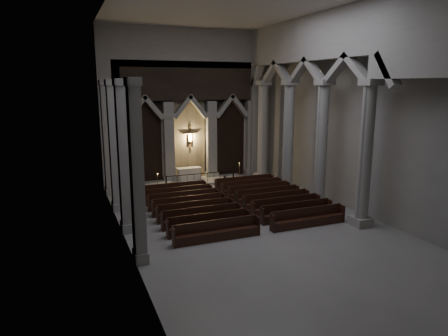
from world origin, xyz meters
The scene contains 11 objects.
room centered at (0.00, 0.00, 7.60)m, with size 24.00×24.10×12.00m.
sanctuary_wall centered at (0.00, 11.54, 6.62)m, with size 14.00×0.77×12.00m.
right_arcade centered at (5.50, 1.33, 7.83)m, with size 1.00×24.00×12.00m.
left_pilasters centered at (-6.75, 3.50, 3.91)m, with size 0.60×13.00×8.03m.
sanctuary_step centered at (0.00, 10.60, 0.07)m, with size 8.50×2.60×0.15m, color #A29F97.
altar centered at (-0.37, 11.00, 0.65)m, with size 1.95×0.78×0.99m.
altar_rail centered at (0.00, 9.04, 0.72)m, with size 5.52×0.09×1.09m.
candle_stand_left centered at (-3.33, 9.16, 0.35)m, with size 0.22×0.22×1.29m.
candle_stand_right centered at (3.35, 9.28, 0.43)m, with size 0.27×0.27×1.58m.
pews centered at (0.00, 2.70, 0.33)m, with size 10.00×8.84×1.02m.
worshipper centered at (1.36, 7.45, 0.55)m, with size 0.40×0.27×1.11m, color black.
Camera 1 is at (-9.51, -19.26, 7.74)m, focal length 32.00 mm.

